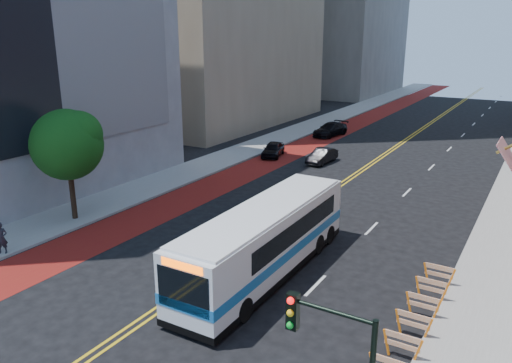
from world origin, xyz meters
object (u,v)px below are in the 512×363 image
Objects in this scene: traffic_signal at (334,363)px; car_c at (330,129)px; transit_bus at (267,239)px; car_b at (322,156)px; pedestrian at (1,238)px; car_a at (273,149)px; street_tree at (68,142)px.

traffic_signal reaches higher than car_c.
transit_bus is 21.61m from car_b.
traffic_signal is at bearing -53.26° from transit_bus.
car_b is at bearing 113.78° from traffic_signal.
car_b is 26.76m from pedestrian.
traffic_signal is 1.30× the size of car_a.
traffic_signal is 11.99m from transit_bus.
street_tree is 1.34× the size of car_c.
street_tree is at bearing -106.59° from car_b.
street_tree is 1.73× the size of car_b.
traffic_signal reaches higher than car_a.
traffic_signal reaches higher than car_b.
street_tree reaches higher than traffic_signal.
transit_bus is 13.73m from pedestrian.
street_tree is 32.43m from car_c.
car_a is (-18.16, 30.05, -3.05)m from traffic_signal.
transit_bus is (13.51, -0.13, -3.14)m from street_tree.
car_a is 1.01× the size of car_b.
car_a is at bearing 83.04° from street_tree.
car_a is at bearing 121.14° from traffic_signal.
car_c is 3.00× the size of pedestrian.
traffic_signal is at bearing -73.78° from car_a.
car_a reaches higher than car_b.
car_a is at bearing 117.63° from transit_bus.
pedestrian is at bearing -81.10° from street_tree.
transit_bus reaches higher than car_a.
transit_bus is 33.67m from car_c.
car_c is at bearing 46.81° from pedestrian.
car_a is 11.52m from car_c.
car_c is (-3.96, 11.42, 0.09)m from car_b.
traffic_signal is 1.31× the size of car_b.
car_a is at bearing 47.09° from pedestrian.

